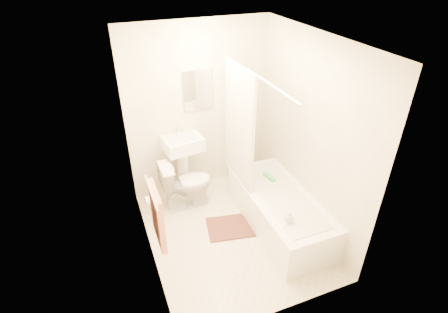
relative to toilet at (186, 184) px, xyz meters
name	(u,v)px	position (x,y,z in m)	size (l,w,h in m)	color
floor	(231,233)	(0.35, -0.77, -0.35)	(2.40, 2.40, 0.00)	beige
ceiling	(234,40)	(0.35, -0.77, 2.05)	(2.40, 2.40, 0.00)	white
wall_back	(199,110)	(0.35, 0.43, 0.85)	(2.00, 0.02, 2.40)	beige
wall_left	(141,171)	(-0.65, -0.77, 0.85)	(0.02, 2.40, 2.40)	beige
wall_right	(310,136)	(1.35, -0.77, 0.85)	(0.02, 2.40, 2.40)	beige
mirror	(198,90)	(0.35, 0.41, 1.15)	(0.40, 0.03, 0.55)	white
curtain_rod	(256,75)	(0.65, -0.67, 1.65)	(0.03, 0.03, 1.70)	silver
shower_curtain	(239,127)	(0.65, -0.27, 0.87)	(0.04, 0.80, 1.55)	silver
towel_bar	(151,192)	(-0.61, -1.02, 0.75)	(0.02, 0.02, 0.60)	silver
towel	(157,216)	(-0.58, -1.02, 0.43)	(0.06, 0.45, 0.66)	#CC7266
toilet_paper	(151,201)	(-0.58, -0.65, 0.35)	(0.12, 0.12, 0.11)	white
toilet	(186,184)	(0.00, 0.00, 0.00)	(0.40, 0.71, 0.70)	silver
sink	(183,163)	(0.05, 0.29, 0.15)	(0.51, 0.41, 1.00)	white
bathtub	(279,210)	(0.98, -0.85, -0.11)	(0.73, 1.67, 0.47)	white
bath_mat	(231,227)	(0.38, -0.68, -0.34)	(0.60, 0.45, 0.02)	#50251E
soap_bottle	(289,217)	(0.82, -1.31, 0.21)	(0.08, 0.08, 0.18)	white
scrub_brush	(269,177)	(1.02, -0.46, 0.14)	(0.06, 0.21, 0.04)	#3DBE60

